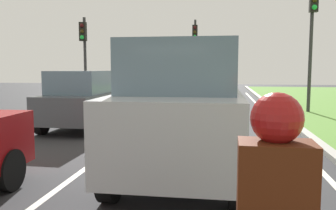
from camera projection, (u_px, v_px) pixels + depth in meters
ground_plane at (165, 126)px, 11.39m from camera, size 60.00×60.00×0.00m
lane_line_center at (144, 125)px, 11.49m from camera, size 0.12×32.00×0.01m
lane_line_right_edge at (281, 129)px, 10.85m from camera, size 0.12×32.00×0.01m
curb_right at (298, 127)px, 10.77m from camera, size 0.24×48.00×0.12m
car_suv_ahead at (184, 108)px, 6.18m from camera, size 1.97×4.50×2.28m
car_hatchback_far at (83, 100)px, 10.91m from camera, size 1.79×3.73×1.78m
rider_person at (274, 193)px, 1.92m from camera, size 0.51×0.41×1.16m
traffic_light_near_right at (312, 27)px, 14.20m from camera, size 0.32×0.50×5.09m
traffic_light_overhead_left at (84, 46)px, 17.25m from camera, size 0.32×0.50×4.33m
traffic_light_far_median at (195, 46)px, 22.31m from camera, size 0.32×0.50×4.90m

